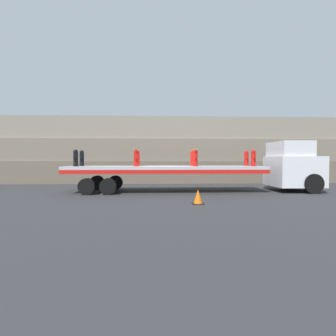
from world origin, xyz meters
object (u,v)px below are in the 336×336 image
Objects in this scene: fire_hydrant_black_near_0 at (76,158)px; fire_hydrant_red_far_3 at (246,158)px; fire_hydrant_red_far_1 at (138,158)px; fire_hydrant_red_near_2 at (195,158)px; fire_hydrant_black_far_0 at (82,158)px; fire_hydrant_red_near_3 at (253,158)px; fire_hydrant_red_near_1 at (136,158)px; flatbed_trailer at (156,170)px; truck_cab at (294,167)px; traffic_cone at (198,197)px; fire_hydrant_red_far_2 at (192,158)px.

fire_hydrant_red_far_3 is at bearing 6.70° from fire_hydrant_black_near_0.
fire_hydrant_red_far_1 is 3.23m from fire_hydrant_red_near_2.
fire_hydrant_black_far_0 and fire_hydrant_red_far_3 have the same top height.
fire_hydrant_black_near_0 is at bearing 180.00° from fire_hydrant_red_near_3.
fire_hydrant_red_near_2 is at bearing -160.59° from fire_hydrant_red_far_3.
fire_hydrant_black_far_0 and fire_hydrant_red_far_1 have the same top height.
fire_hydrant_red_near_2 is at bearing 0.00° from fire_hydrant_red_near_1.
fire_hydrant_red_near_3 is (5.09, -0.54, 0.65)m from flatbed_trailer.
flatbed_trailer is at bearing 173.98° from fire_hydrant_red_near_3.
fire_hydrant_black_near_0 and fire_hydrant_black_far_0 have the same top height.
fire_hydrant_red_near_2 is at bearing 0.00° from fire_hydrant_black_near_0.
fire_hydrant_red_near_1 is at bearing -151.96° from flatbed_trailer.
flatbed_trailer is at bearing 165.25° from fire_hydrant_red_near_2.
truck_cab reaches higher than traffic_cone.
truck_cab is at bearing 2.65° from fire_hydrant_black_near_0.
fire_hydrant_red_near_1 is 6.19m from fire_hydrant_red_far_3.
fire_hydrant_red_near_1 is (3.05, -1.07, 0.00)m from fire_hydrant_black_far_0.
truck_cab is at bearing -12.25° from fire_hydrant_red_far_3.
fire_hydrant_red_near_3 reaches higher than traffic_cone.
traffic_cone is (-0.41, -4.55, -1.52)m from fire_hydrant_red_far_2.
fire_hydrant_black_near_0 is at bearing 180.00° from fire_hydrant_red_near_2.
fire_hydrant_red_far_1 is (-1.01, 0.54, 0.65)m from flatbed_trailer.
fire_hydrant_red_near_2 reaches higher than traffic_cone.
fire_hydrant_black_far_0 is 1.00× the size of fire_hydrant_red_near_2.
fire_hydrant_red_far_1 and fire_hydrant_red_near_3 have the same top height.
fire_hydrant_red_near_1 is (-8.57, -0.54, 0.45)m from truck_cab.
fire_hydrant_black_far_0 is at bearing 180.00° from fire_hydrant_red_far_3.
fire_hydrant_red_near_3 reaches higher than flatbed_trailer.
fire_hydrant_red_near_2 is 3.23m from fire_hydrant_red_far_3.
fire_hydrant_red_near_3 is at bearing 0.00° from fire_hydrant_red_near_1.
fire_hydrant_red_near_2 is 1.07m from fire_hydrant_red_far_2.
fire_hydrant_black_near_0 is 9.21m from fire_hydrant_red_far_3.
fire_hydrant_red_near_1 is at bearing 0.00° from fire_hydrant_black_near_0.
fire_hydrant_red_far_2 is 3.23m from fire_hydrant_red_near_3.
traffic_cone is at bearing -145.91° from truck_cab.
fire_hydrant_red_near_2 is at bearing -90.00° from fire_hydrant_red_far_2.
truck_cab reaches higher than fire_hydrant_black_far_0.
truck_cab is 5.57m from fire_hydrant_red_near_2.
fire_hydrant_black_far_0 is 3.23m from fire_hydrant_red_near_1.
truck_cab reaches higher than fire_hydrant_red_near_2.
fire_hydrant_red_near_3 is (3.05, 0.00, 0.00)m from fire_hydrant_red_near_2.
fire_hydrant_red_near_1 is (3.05, 0.00, 0.00)m from fire_hydrant_black_near_0.
fire_hydrant_red_far_1 is 1.00× the size of fire_hydrant_red_far_3.
fire_hydrant_red_far_3 is at bearing 9.99° from fire_hydrant_red_near_1.
fire_hydrant_red_near_1 is 1.07m from fire_hydrant_red_far_1.
fire_hydrant_red_near_1 is 1.00× the size of fire_hydrant_red_far_3.
flatbed_trailer is 11.99× the size of fire_hydrant_black_far_0.
fire_hydrant_black_far_0 is 1.00× the size of fire_hydrant_red_far_2.
flatbed_trailer is 4.42m from traffic_cone.
fire_hydrant_red_near_2 reaches higher than flatbed_trailer.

